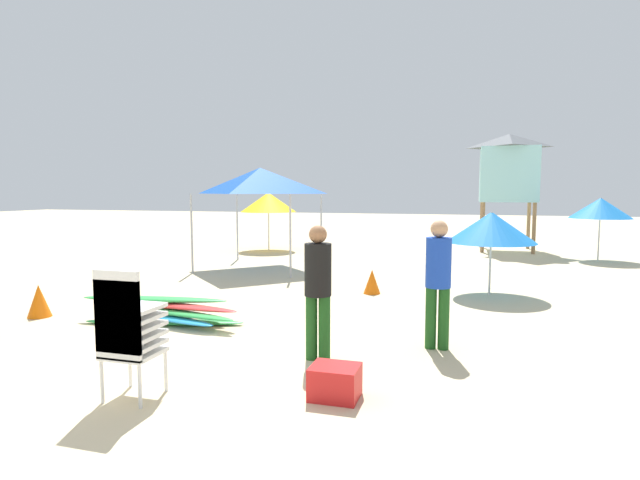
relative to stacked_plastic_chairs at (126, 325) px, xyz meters
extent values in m
plane|color=beige|center=(-0.64, 0.47, -0.74)|extent=(80.00, 80.00, 0.00)
cube|color=silver|center=(0.00, 0.10, -0.30)|extent=(0.48, 0.48, 0.04)
cube|color=silver|center=(0.00, -0.12, -0.10)|extent=(0.48, 0.04, 0.40)
cube|color=silver|center=(0.00, 0.10, -0.21)|extent=(0.48, 0.48, 0.04)
cube|color=silver|center=(0.00, -0.12, -0.01)|extent=(0.48, 0.04, 0.40)
cube|color=silver|center=(0.00, 0.10, -0.12)|extent=(0.48, 0.48, 0.04)
cube|color=silver|center=(0.00, -0.12, 0.08)|extent=(0.48, 0.04, 0.40)
cube|color=silver|center=(0.00, 0.10, -0.03)|extent=(0.48, 0.48, 0.04)
cube|color=silver|center=(0.00, -0.12, 0.17)|extent=(0.48, 0.04, 0.40)
cube|color=silver|center=(0.00, 0.10, 0.06)|extent=(0.48, 0.48, 0.04)
cube|color=silver|center=(0.00, -0.12, 0.26)|extent=(0.48, 0.04, 0.40)
cube|color=silver|center=(0.00, 0.10, 0.15)|extent=(0.48, 0.48, 0.04)
cube|color=silver|center=(0.00, -0.12, 0.35)|extent=(0.48, 0.04, 0.40)
cylinder|color=silver|center=(0.21, 0.31, -0.53)|extent=(0.04, 0.04, 0.42)
cylinder|color=silver|center=(-0.21, 0.31, -0.53)|extent=(0.04, 0.04, 0.42)
cylinder|color=silver|center=(0.21, -0.11, -0.53)|extent=(0.04, 0.04, 0.42)
cylinder|color=silver|center=(-0.21, -0.11, -0.53)|extent=(0.04, 0.04, 0.42)
ellipsoid|color=green|center=(-1.28, 2.55, -0.70)|extent=(2.42, 0.83, 0.08)
ellipsoid|color=#268CCC|center=(-1.34, 2.55, -0.62)|extent=(2.12, 0.81, 0.08)
ellipsoid|color=green|center=(-1.23, 2.58, -0.54)|extent=(2.44, 0.69, 0.08)
ellipsoid|color=red|center=(-1.29, 2.65, -0.46)|extent=(2.47, 0.52, 0.08)
ellipsoid|color=green|center=(-1.50, 2.63, -0.38)|extent=(2.33, 0.64, 0.08)
cylinder|color=#194C19|center=(1.33, 1.66, -0.35)|extent=(0.14, 0.14, 0.78)
cylinder|color=#194C19|center=(1.49, 1.66, -0.35)|extent=(0.14, 0.14, 0.78)
cylinder|color=black|center=(1.41, 1.66, 0.35)|extent=(0.32, 0.32, 0.62)
sphere|color=#9E6B47|center=(1.41, 1.66, 0.76)|extent=(0.21, 0.21, 0.21)
cylinder|color=#194C19|center=(2.67, 2.50, -0.34)|extent=(0.14, 0.14, 0.80)
cylinder|color=#194C19|center=(2.83, 2.50, -0.34)|extent=(0.14, 0.14, 0.80)
cylinder|color=#193FB2|center=(2.75, 2.50, 0.37)|extent=(0.32, 0.32, 0.63)
sphere|color=tan|center=(2.75, 2.50, 0.80)|extent=(0.22, 0.22, 0.22)
cylinder|color=#B2B2B7|center=(-3.38, 6.97, 0.23)|extent=(0.05, 0.05, 1.94)
cylinder|color=#B2B2B7|center=(-0.82, 6.97, 0.23)|extent=(0.05, 0.05, 1.94)
cylinder|color=#B2B2B7|center=(-3.38, 9.52, 0.23)|extent=(0.05, 0.05, 1.94)
cylinder|color=#B2B2B7|center=(-0.82, 9.52, 0.23)|extent=(0.05, 0.05, 1.94)
pyramid|color=#144CB2|center=(-2.10, 8.25, 1.53)|extent=(2.55, 2.55, 0.67)
cylinder|color=olive|center=(3.56, 13.40, 0.08)|extent=(0.12, 0.12, 1.65)
cylinder|color=olive|center=(5.12, 13.40, 0.08)|extent=(0.12, 0.12, 1.65)
cylinder|color=olive|center=(3.56, 14.96, 0.08)|extent=(0.12, 0.12, 1.65)
cylinder|color=olive|center=(5.12, 14.96, 0.08)|extent=(0.12, 0.12, 1.65)
cube|color=#96D5DB|center=(4.34, 14.18, 1.80)|extent=(1.80, 1.80, 1.80)
pyramid|color=#4C5156|center=(4.34, 14.18, 2.93)|extent=(1.98, 1.98, 0.45)
cylinder|color=beige|center=(3.53, 6.25, 0.06)|extent=(0.04, 0.04, 1.62)
cone|color=blue|center=(3.53, 6.25, 0.58)|extent=(1.70, 1.70, 0.59)
cylinder|color=beige|center=(-3.42, 12.06, 0.24)|extent=(0.04, 0.04, 1.96)
cone|color=yellow|center=(-3.42, 12.06, 0.89)|extent=(1.88, 1.88, 0.66)
cylinder|color=beige|center=(6.75, 12.32, 0.16)|extent=(0.04, 0.04, 1.82)
cone|color=blue|center=(6.75, 12.32, 0.78)|extent=(1.69, 1.69, 0.59)
cone|color=orange|center=(1.31, 5.73, -0.51)|extent=(0.34, 0.34, 0.48)
cone|color=orange|center=(-3.48, 2.41, -0.48)|extent=(0.37, 0.37, 0.52)
cube|color=red|center=(1.89, 0.62, -0.58)|extent=(0.47, 0.39, 0.32)
camera|label=1|loc=(3.09, -4.03, 1.27)|focal=28.58mm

